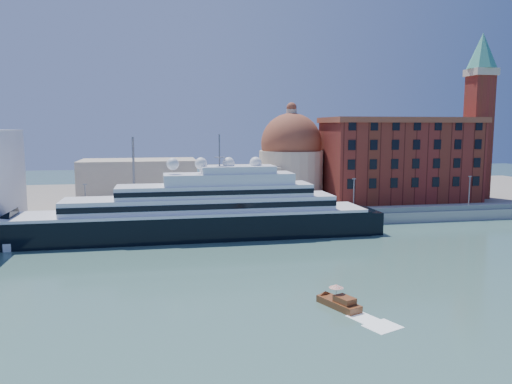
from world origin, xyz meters
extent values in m
plane|color=#335852|center=(0.00, 0.00, 0.00)|extent=(400.00, 400.00, 0.00)
cube|color=gray|center=(0.00, 34.00, 1.25)|extent=(180.00, 10.00, 2.50)
cube|color=slate|center=(0.00, 75.00, 1.00)|extent=(260.00, 72.00, 2.00)
cube|color=slate|center=(0.00, 29.50, 3.10)|extent=(180.00, 0.10, 1.20)
cube|color=black|center=(-8.08, 23.00, 2.07)|extent=(73.40, 11.29, 6.12)
cube|color=black|center=(28.61, 23.00, 1.88)|extent=(5.65, 10.35, 5.65)
cube|color=white|center=(-8.08, 23.00, 5.36)|extent=(71.51, 11.48, 0.56)
cube|color=white|center=(-6.20, 23.00, 7.06)|extent=(54.58, 9.41, 2.82)
cube|color=black|center=(-6.20, 18.30, 7.06)|extent=(54.58, 0.15, 1.13)
cube|color=white|center=(-3.38, 23.00, 9.69)|extent=(39.52, 8.47, 2.45)
cube|color=white|center=(-0.56, 23.00, 12.04)|extent=(26.35, 7.53, 2.26)
cube|color=white|center=(1.33, 23.00, 13.93)|extent=(15.06, 6.59, 1.51)
cylinder|color=slate|center=(-2.44, 23.00, 17.88)|extent=(0.28, 0.28, 6.59)
sphere|color=white|center=(-11.85, 23.00, 15.24)|extent=(2.45, 2.45, 2.45)
sphere|color=white|center=(-6.20, 23.00, 15.24)|extent=(2.45, 2.45, 2.45)
sphere|color=white|center=(-0.56, 23.00, 15.24)|extent=(2.45, 2.45, 2.45)
sphere|color=white|center=(5.09, 23.00, 15.24)|extent=(2.45, 2.45, 2.45)
cube|color=white|center=(-36.71, 20.20, 0.64)|extent=(13.28, 6.10, 1.71)
cube|color=white|center=(-34.60, 20.51, 2.03)|extent=(4.61, 3.26, 1.28)
cube|color=brown|center=(7.32, -20.71, 0.37)|extent=(4.31, 6.62, 1.05)
cube|color=brown|center=(7.72, -21.68, 1.26)|extent=(2.54, 3.06, 0.84)
cylinder|color=slate|center=(7.12, -20.23, 1.68)|extent=(0.06, 0.06, 1.68)
cone|color=red|center=(7.12, -20.23, 2.62)|extent=(1.89, 1.89, 0.42)
cube|color=maroon|center=(52.00, 52.00, 13.00)|extent=(42.00, 18.00, 22.00)
cube|color=brown|center=(52.00, 52.00, 24.50)|extent=(43.00, 19.00, 1.50)
cube|color=maroon|center=(76.00, 52.00, 19.50)|extent=(6.00, 6.00, 35.00)
cube|color=beige|center=(76.00, 52.00, 38.00)|extent=(7.00, 7.00, 2.00)
cone|color=teal|center=(76.00, 52.00, 44.00)|extent=(8.40, 8.40, 10.00)
cylinder|color=beige|center=(22.00, 58.00, 9.00)|extent=(18.00, 18.00, 14.00)
sphere|color=brown|center=(22.00, 58.00, 18.00)|extent=(17.00, 17.00, 17.00)
cylinder|color=beige|center=(22.00, 58.00, 26.00)|extent=(3.00, 3.00, 3.00)
cube|color=beige|center=(8.00, 56.00, 7.00)|extent=(18.00, 14.00, 10.00)
cube|color=beige|center=(-20.00, 58.00, 8.00)|extent=(30.00, 16.00, 12.00)
cylinder|color=slate|center=(-30.00, 31.00, 6.50)|extent=(0.24, 0.24, 8.00)
cube|color=slate|center=(-30.00, 31.00, 10.60)|extent=(0.80, 0.30, 0.25)
cylinder|color=slate|center=(0.00, 31.00, 6.50)|extent=(0.24, 0.24, 8.00)
cube|color=slate|center=(0.00, 31.00, 10.60)|extent=(0.80, 0.30, 0.25)
cylinder|color=slate|center=(30.00, 31.00, 6.50)|extent=(0.24, 0.24, 8.00)
cube|color=slate|center=(30.00, 31.00, 10.60)|extent=(0.80, 0.30, 0.25)
cylinder|color=slate|center=(60.00, 31.00, 6.50)|extent=(0.24, 0.24, 8.00)
cube|color=slate|center=(60.00, 31.00, 10.60)|extent=(0.80, 0.30, 0.25)
cylinder|color=slate|center=(-20.00, 33.00, 11.50)|extent=(0.50, 0.50, 18.00)
camera|label=1|loc=(-14.37, -78.02, 22.50)|focal=35.00mm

